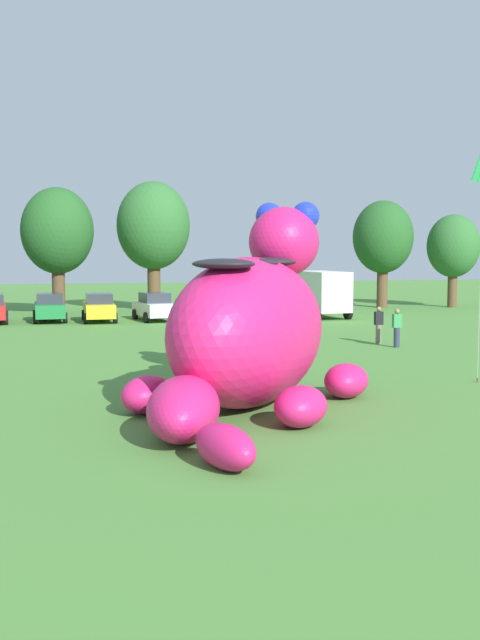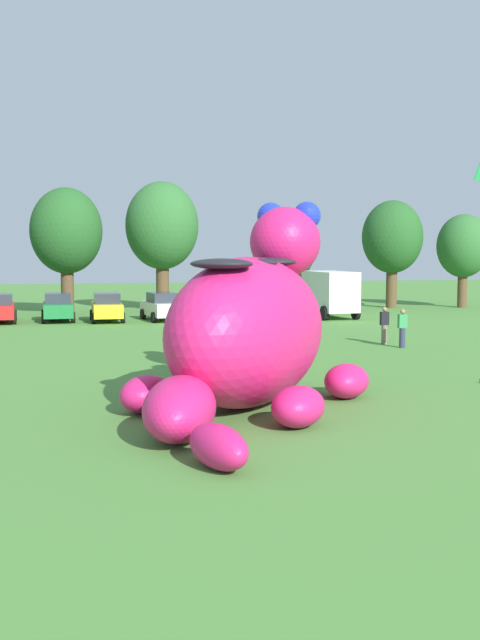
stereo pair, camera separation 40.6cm
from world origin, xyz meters
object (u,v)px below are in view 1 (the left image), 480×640
Objects in this scene: car_yellow at (99,308)px; box_truck at (318,292)px; car_green at (50,307)px; spectator_by_cars at (192,341)px; spectator_mid_field at (397,328)px; car_white at (154,307)px; giant_inflatable_creature at (249,329)px; car_orange at (208,305)px; spectator_wandering at (256,334)px; spectator_near_inflatable at (379,325)px.

car_yellow is 0.63× the size of box_truck.
car_green is 16.85m from box_truck.
spectator_mid_field is at bearing 14.06° from spectator_by_cars.
car_white is at bearing -178.98° from box_truck.
giant_inflatable_creature is 14.27m from spectator_mid_field.
car_orange is 2.46× the size of spectator_wandering.
car_white is at bearing -7.76° from car_green.
car_green is 2.42× the size of spectator_mid_field.
spectator_near_inflatable is (8.42, -14.03, -0.01)m from car_white.
spectator_wandering is at bearing -173.84° from spectator_mid_field.
car_yellow is at bearing -174.20° from car_orange.
spectator_wandering is at bearing 73.64° from giant_inflatable_creature.
box_truck reaches higher than car_white.
box_truck is (13.93, 0.13, 0.74)m from car_yellow.
car_green is 22.03m from spectator_mid_field.
spectator_near_inflatable is (11.73, -14.09, -0.01)m from car_yellow.
car_white is 17.86m from spectator_by_cars.
car_white is at bearing 88.05° from giant_inflatable_creature.
box_truck is 3.81× the size of spectator_mid_field.
car_yellow and car_orange have the same top height.
car_green is at bearing 177.77° from box_truck.
spectator_near_inflatable is at bearing 22.04° from spectator_by_cars.
box_truck reaches higher than spectator_near_inflatable.
spectator_by_cars is at bearing -74.37° from car_green.
giant_inflatable_creature is 26.16m from car_yellow.
giant_inflatable_creature reaches higher than spectator_near_inflatable.
car_white reaches higher than spectator_near_inflatable.
giant_inflatable_creature reaches higher than car_green.
spectator_mid_field is (11.97, -15.48, -0.01)m from car_yellow.
box_truck is (10.62, 0.19, 0.74)m from car_white.
car_orange reaches higher than spectator_mid_field.
car_white is (0.88, 25.96, -1.25)m from giant_inflatable_creature.
box_truck reaches higher than car_orange.
car_green and car_white have the same top height.
car_white is 1.03× the size of car_orange.
box_truck is at bearing 57.25° from spectator_by_cars.
giant_inflatable_creature is 10.32m from spectator_wandering.
box_truck is (7.10, -0.56, 0.74)m from car_orange.
car_orange is (3.52, 0.75, 0.00)m from car_white.
car_green is 2.42× the size of spectator_near_inflatable.
car_green is at bearing 132.40° from spectator_mid_field.
car_green is at bearing 164.74° from car_yellow.
giant_inflatable_creature is 2.65× the size of car_green.
box_truck is 3.81× the size of spectator_wandering.
car_white reaches higher than spectator_by_cars.
giant_inflatable_creature is at bearing -78.79° from car_green.
spectator_by_cars is (-9.63, -2.41, 0.00)m from spectator_mid_field.
box_truck is at bearing -4.52° from car_orange.
box_truck is (11.51, 26.15, -0.51)m from giant_inflatable_creature.
car_green is at bearing 101.21° from giant_inflatable_creature.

